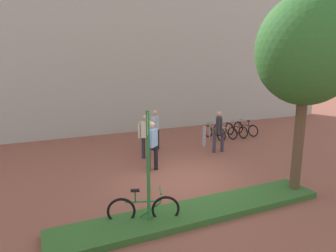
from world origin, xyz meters
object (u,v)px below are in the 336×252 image
(bike_at_sign, at_px, (144,210))
(person_casual_tan, at_px, (155,127))
(tree_sidewalk, at_px, (307,51))
(person_shirt_white, at_px, (152,143))
(bollard_steel, at_px, (204,137))
(parking_sign_post, at_px, (148,153))
(bike_rack_cluster, at_px, (231,130))
(person_suited_dark, at_px, (219,129))
(person_shirt_blue, at_px, (146,134))

(bike_at_sign, distance_m, person_casual_tan, 6.06)
(tree_sidewalk, height_order, person_shirt_white, tree_sidewalk)
(bollard_steel, bearing_deg, tree_sidewalk, -91.86)
(parking_sign_post, relative_size, bike_rack_cluster, 1.01)
(bollard_steel, distance_m, person_suited_dark, 1.12)
(bike_at_sign, bearing_deg, person_casual_tan, 65.62)
(bollard_steel, height_order, person_casual_tan, person_casual_tan)
(parking_sign_post, distance_m, person_shirt_blue, 5.01)
(tree_sidewalk, xyz_separation_m, person_shirt_blue, (-2.77, 4.72, -2.98))
(parking_sign_post, distance_m, person_casual_tan, 6.19)
(bike_at_sign, height_order, person_casual_tan, person_casual_tan)
(tree_sidewalk, relative_size, person_suited_dark, 3.17)
(bollard_steel, height_order, person_shirt_blue, person_shirt_blue)
(bike_rack_cluster, height_order, person_shirt_blue, person_shirt_blue)
(tree_sidewalk, relative_size, person_shirt_blue, 3.17)
(person_suited_dark, height_order, person_casual_tan, same)
(parking_sign_post, bearing_deg, bollard_steel, 48.64)
(bike_at_sign, distance_m, person_suited_dark, 6.29)
(tree_sidewalk, xyz_separation_m, person_shirt_white, (-3.03, 3.41, -2.98))
(bike_rack_cluster, relative_size, person_shirt_blue, 1.54)
(parking_sign_post, height_order, person_shirt_white, parking_sign_post)
(person_shirt_blue, bearing_deg, tree_sidewalk, -59.54)
(bike_at_sign, bearing_deg, parking_sign_post, -64.93)
(person_suited_dark, bearing_deg, person_casual_tan, 147.94)
(bike_rack_cluster, xyz_separation_m, person_suited_dark, (-2.00, -1.91, 0.64))
(bollard_steel, bearing_deg, person_shirt_white, -149.95)
(bollard_steel, distance_m, person_shirt_white, 3.73)
(tree_sidewalk, bearing_deg, person_shirt_white, 131.61)
(bike_rack_cluster, bearing_deg, tree_sidewalk, -110.12)
(person_shirt_white, xyz_separation_m, person_suited_dark, (3.29, 0.87, 0.00))
(bike_rack_cluster, bearing_deg, person_suited_dark, -136.42)
(bike_at_sign, bearing_deg, bike_rack_cluster, 41.53)
(person_casual_tan, bearing_deg, person_suited_dark, -32.06)
(person_shirt_blue, relative_size, person_casual_tan, 1.00)
(bike_at_sign, xyz_separation_m, person_casual_tan, (2.49, 5.49, 0.63))
(person_shirt_white, bearing_deg, person_suited_dark, 14.76)
(parking_sign_post, bearing_deg, tree_sidewalk, -0.58)
(bike_at_sign, xyz_separation_m, bollard_steel, (4.66, 5.06, 0.10))
(bike_rack_cluster, distance_m, person_casual_tan, 4.34)
(tree_sidewalk, xyz_separation_m, bike_rack_cluster, (2.27, 6.18, -3.62))
(parking_sign_post, relative_size, person_suited_dark, 1.56)
(tree_sidewalk, relative_size, person_shirt_white, 3.17)
(bollard_steel, bearing_deg, bike_rack_cluster, 23.81)
(person_suited_dark, relative_size, person_casual_tan, 1.00)
(parking_sign_post, distance_m, bike_at_sign, 1.40)
(bollard_steel, relative_size, person_casual_tan, 0.52)
(person_casual_tan, bearing_deg, person_shirt_blue, -128.41)
(parking_sign_post, height_order, bollard_steel, parking_sign_post)
(tree_sidewalk, bearing_deg, person_casual_tan, 109.38)
(bike_rack_cluster, distance_m, person_shirt_blue, 5.29)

